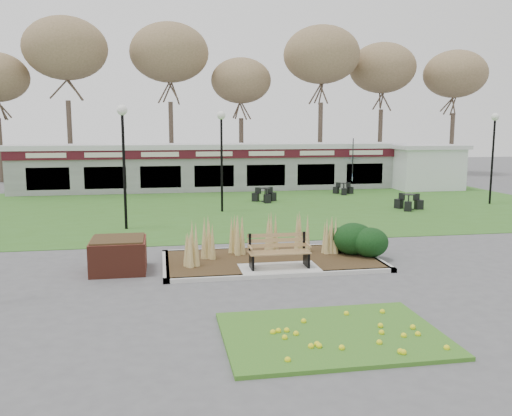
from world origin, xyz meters
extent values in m
plane|color=#515154|center=(0.00, 0.00, 0.00)|extent=(100.00, 100.00, 0.00)
cube|color=#36641F|center=(0.00, 12.00, 0.01)|extent=(34.00, 16.00, 0.02)
cube|color=#2C7020|center=(0.00, -4.60, 0.04)|extent=(4.20, 3.00, 0.08)
cube|color=#372416|center=(0.00, 1.20, 0.06)|extent=(6.22, 3.22, 0.12)
cube|color=#B7B7B2|center=(0.00, -0.41, 0.06)|extent=(6.40, 0.18, 0.12)
cube|color=#B7B7B2|center=(0.00, 2.81, 0.06)|extent=(6.40, 0.18, 0.12)
cube|color=#B7B7B2|center=(-3.11, 1.20, 0.06)|extent=(0.18, 3.40, 0.12)
cube|color=#B7B7B2|center=(3.11, 1.20, 0.06)|extent=(0.18, 3.40, 0.12)
cube|color=#B7B7B2|center=(0.00, 0.15, 0.07)|extent=(2.20, 1.20, 0.13)
cone|color=tan|center=(-1.90, 1.60, 0.70)|extent=(0.36, 0.36, 1.15)
cone|color=tan|center=(-0.90, 2.00, 0.70)|extent=(0.36, 0.36, 1.15)
cone|color=tan|center=(0.20, 2.20, 0.70)|extent=(0.36, 0.36, 1.15)
cone|color=tan|center=(1.10, 2.00, 0.70)|extent=(0.36, 0.36, 1.15)
cone|color=tan|center=(1.90, 1.60, 0.70)|extent=(0.36, 0.36, 1.15)
cone|color=tan|center=(-2.40, 0.80, 0.70)|extent=(0.36, 0.36, 1.15)
ellipsoid|color=black|center=(2.60, 1.40, 0.59)|extent=(1.21, 1.10, 0.99)
ellipsoid|color=black|center=(3.00, 1.00, 0.54)|extent=(1.10, 1.00, 0.90)
ellipsoid|color=black|center=(2.90, 1.90, 0.53)|extent=(1.06, 0.96, 0.86)
ellipsoid|color=black|center=(2.30, 1.90, 0.48)|extent=(0.92, 0.84, 0.76)
cube|color=olive|center=(0.00, 0.15, 0.56)|extent=(1.70, 0.57, 0.04)
cube|color=olive|center=(0.00, 0.46, 0.84)|extent=(1.70, 0.13, 0.44)
cube|color=black|center=(-0.78, 0.15, 0.34)|extent=(0.06, 0.55, 0.42)
cube|color=black|center=(0.78, 0.15, 0.34)|extent=(0.06, 0.55, 0.42)
cube|color=black|center=(-0.78, 0.45, 0.81)|extent=(0.06, 0.06, 0.50)
cube|color=black|center=(0.78, 0.45, 0.81)|extent=(0.06, 0.06, 0.50)
cube|color=olive|center=(-0.82, 0.13, 0.74)|extent=(0.05, 0.50, 0.04)
cube|color=olive|center=(0.82, 0.13, 0.74)|extent=(0.05, 0.50, 0.04)
cube|color=brown|center=(-4.40, 1.00, 0.45)|extent=(1.50, 1.50, 0.90)
cube|color=#372416|center=(-4.40, 1.00, 0.92)|extent=(1.40, 1.40, 0.06)
cube|color=gray|center=(0.00, 20.00, 1.30)|extent=(24.00, 3.00, 2.60)
cube|color=#480F19|center=(0.00, 18.45, 2.35)|extent=(24.00, 0.18, 0.55)
cube|color=silver|center=(0.00, 20.00, 2.75)|extent=(24.60, 3.40, 0.30)
cube|color=silver|center=(0.00, 18.34, 2.35)|extent=(22.00, 0.02, 0.28)
cube|color=black|center=(0.00, 18.55, 1.00)|extent=(22.00, 0.10, 1.30)
cube|color=silver|center=(13.50, 18.00, 1.30)|extent=(4.00, 3.00, 2.60)
cube|color=silver|center=(13.50, 18.00, 2.70)|extent=(4.40, 3.40, 0.25)
cylinder|color=#47382B|center=(-9.00, 28.00, 2.59)|extent=(0.36, 0.36, 5.17)
ellipsoid|color=brown|center=(-9.00, 28.00, 8.39)|extent=(5.24, 5.24, 3.93)
cylinder|color=#47382B|center=(-3.00, 28.00, 2.59)|extent=(0.36, 0.36, 5.17)
ellipsoid|color=brown|center=(-3.00, 28.00, 8.39)|extent=(5.24, 5.24, 3.93)
cylinder|color=#47382B|center=(3.00, 28.00, 2.59)|extent=(0.36, 0.36, 5.17)
ellipsoid|color=brown|center=(3.00, 28.00, 8.39)|extent=(5.24, 5.24, 3.93)
cylinder|color=#47382B|center=(9.00, 28.00, 2.59)|extent=(0.36, 0.36, 5.17)
ellipsoid|color=brown|center=(9.00, 28.00, 8.39)|extent=(5.24, 5.24, 3.93)
cylinder|color=#47382B|center=(15.00, 28.00, 2.59)|extent=(0.36, 0.36, 5.17)
ellipsoid|color=brown|center=(15.00, 28.00, 8.39)|extent=(5.24, 5.24, 3.93)
cylinder|color=#47382B|center=(21.00, 28.00, 2.59)|extent=(0.36, 0.36, 5.17)
ellipsoid|color=brown|center=(21.00, 28.00, 8.39)|extent=(5.24, 5.24, 3.93)
cylinder|color=black|center=(-4.58, 7.33, 2.22)|extent=(0.11, 0.11, 4.44)
sphere|color=white|center=(-4.58, 7.33, 4.62)|extent=(0.40, 0.40, 0.40)
cylinder|color=black|center=(-0.38, 10.99, 2.16)|extent=(0.11, 0.11, 4.33)
sphere|color=white|center=(-0.38, 10.99, 4.50)|extent=(0.39, 0.39, 0.39)
cylinder|color=black|center=(13.58, 11.10, 2.15)|extent=(0.11, 0.11, 4.30)
sphere|color=white|center=(13.58, 11.10, 4.47)|extent=(0.39, 0.39, 0.39)
cylinder|color=black|center=(2.25, 13.89, 0.03)|extent=(0.43, 0.43, 0.03)
cylinder|color=black|center=(2.25, 13.89, 0.38)|extent=(0.05, 0.05, 0.70)
cylinder|color=black|center=(2.25, 13.89, 0.74)|extent=(0.58, 0.58, 0.02)
cube|color=black|center=(2.70, 14.17, 0.24)|extent=(0.45, 0.45, 0.45)
cube|color=black|center=(1.78, 14.14, 0.24)|extent=(0.45, 0.45, 0.45)
cube|color=black|center=(2.26, 13.36, 0.24)|extent=(0.34, 0.34, 0.45)
cylinder|color=black|center=(7.43, 16.25, 0.03)|extent=(0.38, 0.38, 0.03)
cylinder|color=black|center=(7.43, 16.25, 0.34)|extent=(0.04, 0.04, 0.63)
cylinder|color=black|center=(7.43, 16.25, 0.66)|extent=(0.52, 0.52, 0.02)
cube|color=black|center=(7.89, 16.38, 0.22)|extent=(0.36, 0.36, 0.40)
cube|color=black|center=(7.09, 16.59, 0.22)|extent=(0.42, 0.42, 0.40)
cube|color=black|center=(7.31, 15.79, 0.22)|extent=(0.36, 0.36, 0.40)
cylinder|color=black|center=(8.56, 10.01, 0.03)|extent=(0.43, 0.43, 0.03)
cylinder|color=black|center=(8.56, 10.01, 0.39)|extent=(0.05, 0.05, 0.71)
cylinder|color=black|center=(8.56, 10.01, 0.75)|extent=(0.59, 0.59, 0.02)
cube|color=black|center=(9.10, 10.03, 0.25)|extent=(0.35, 0.35, 0.45)
cube|color=black|center=(8.28, 10.48, 0.25)|extent=(0.46, 0.46, 0.45)
cube|color=black|center=(8.30, 9.54, 0.25)|extent=(0.46, 0.46, 0.45)
cylinder|color=black|center=(8.60, 18.00, 1.10)|extent=(0.06, 0.06, 2.20)
imported|color=#2E62A2|center=(8.60, 18.00, 1.37)|extent=(2.26, 2.28, 1.58)
imported|color=black|center=(-8.45, 27.00, 0.75)|extent=(4.70, 2.11, 1.50)
camera|label=1|loc=(-3.17, -14.15, 4.04)|focal=38.00mm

